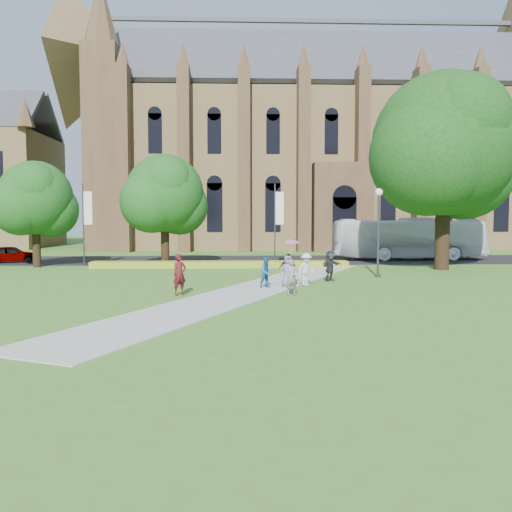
{
  "coord_description": "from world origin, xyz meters",
  "views": [
    {
      "loc": [
        -1.03,
        -26.82,
        3.61
      ],
      "look_at": [
        0.09,
        1.87,
        1.6
      ],
      "focal_mm": 40.0,
      "sensor_mm": 36.0,
      "label": 1
    }
  ],
  "objects_px": {
    "tour_coach": "(408,239)",
    "car_0": "(12,254)",
    "large_tree": "(444,145)",
    "pedestrian_0": "(180,274)",
    "streetlamp": "(379,222)"
  },
  "relations": [
    {
      "from": "streetlamp",
      "to": "large_tree",
      "type": "bearing_deg",
      "value": 39.29
    },
    {
      "from": "large_tree",
      "to": "car_0",
      "type": "bearing_deg",
      "value": 167.33
    },
    {
      "from": "tour_coach",
      "to": "pedestrian_0",
      "type": "bearing_deg",
      "value": 139.07
    },
    {
      "from": "large_tree",
      "to": "tour_coach",
      "type": "bearing_deg",
      "value": 87.19
    },
    {
      "from": "car_0",
      "to": "tour_coach",
      "type": "bearing_deg",
      "value": -103.05
    },
    {
      "from": "tour_coach",
      "to": "car_0",
      "type": "relative_size",
      "value": 3.24
    },
    {
      "from": "streetlamp",
      "to": "car_0",
      "type": "xyz_separation_m",
      "value": [
        -25.81,
        11.54,
        -2.62
      ]
    },
    {
      "from": "car_0",
      "to": "pedestrian_0",
      "type": "xyz_separation_m",
      "value": [
        14.81,
        -18.98,
        0.3
      ]
    },
    {
      "from": "streetlamp",
      "to": "large_tree",
      "type": "relative_size",
      "value": 0.4
    },
    {
      "from": "streetlamp",
      "to": "pedestrian_0",
      "type": "relative_size",
      "value": 2.81
    },
    {
      "from": "pedestrian_0",
      "to": "streetlamp",
      "type": "bearing_deg",
      "value": -3.78
    },
    {
      "from": "streetlamp",
      "to": "tour_coach",
      "type": "xyz_separation_m",
      "value": [
        5.93,
        13.3,
        -1.54
      ]
    },
    {
      "from": "large_tree",
      "to": "streetlamp",
      "type": "bearing_deg",
      "value": -140.71
    },
    {
      "from": "streetlamp",
      "to": "tour_coach",
      "type": "relative_size",
      "value": 0.42
    },
    {
      "from": "large_tree",
      "to": "car_0",
      "type": "xyz_separation_m",
      "value": [
        -31.31,
        7.04,
        -7.69
      ]
    }
  ]
}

